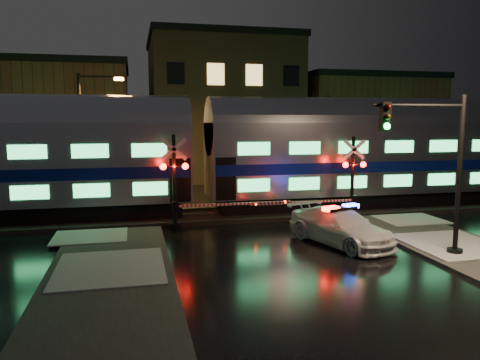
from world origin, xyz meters
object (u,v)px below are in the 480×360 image
at_px(crossing_signal_right, 346,187).
at_px(streetlight, 85,131).
at_px(police_car, 340,227).
at_px(traffic_light, 438,173).
at_px(crossing_signal_left, 182,191).

xyz_separation_m(crossing_signal_right, streetlight, (-12.66, 6.69, 2.61)).
bearing_deg(police_car, crossing_signal_right, 43.03).
bearing_deg(traffic_light, crossing_signal_right, 86.62).
xyz_separation_m(traffic_light, streetlight, (-13.06, 13.06, 1.22)).
bearing_deg(streetlight, crossing_signal_left, -55.04).
relative_size(crossing_signal_right, traffic_light, 1.01).
bearing_deg(crossing_signal_right, crossing_signal_left, 179.98).
bearing_deg(crossing_signal_left, police_car, -32.65).
height_order(crossing_signal_right, streetlight, streetlight).
distance_m(traffic_light, streetlight, 18.51).
relative_size(crossing_signal_right, streetlight, 0.78).
xyz_separation_m(crossing_signal_left, traffic_light, (8.38, -6.38, 1.32)).
bearing_deg(crossing_signal_left, traffic_light, -37.25).
bearing_deg(traffic_light, crossing_signal_left, 135.79).
bearing_deg(traffic_light, streetlight, 128.03).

